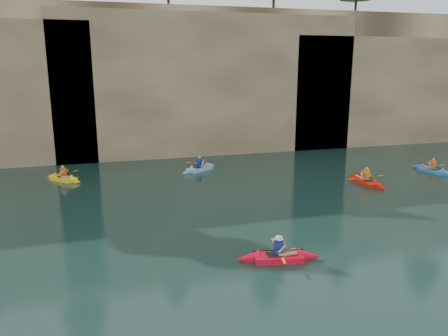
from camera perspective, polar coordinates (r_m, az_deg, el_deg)
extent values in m
plane|color=black|center=(15.44, 12.80, -14.91)|extent=(160.00, 160.00, 0.00)
cube|color=tan|center=(42.35, -6.98, 11.75)|extent=(70.00, 16.00, 12.00)
cube|color=tan|center=(35.53, -1.74, 11.02)|extent=(24.00, 2.40, 11.40)
cube|color=tan|center=(44.93, 24.17, 9.40)|extent=(26.00, 2.40, 9.84)
cube|color=black|center=(34.31, -11.18, 3.79)|extent=(3.50, 1.00, 3.20)
cube|color=black|center=(38.03, 10.36, 5.76)|extent=(5.00, 1.00, 4.50)
cube|color=red|center=(16.91, 7.09, -11.49)|extent=(2.60, 1.24, 0.28)
cone|color=red|center=(17.19, 11.00, -11.21)|extent=(1.01, 0.90, 0.75)
cone|color=red|center=(16.71, 3.06, -11.71)|extent=(1.01, 0.90, 0.75)
cube|color=black|center=(16.84, 6.59, -11.17)|extent=(0.63, 0.56, 0.04)
cube|color=navy|center=(16.75, 7.13, -10.29)|extent=(0.36, 0.27, 0.47)
sphere|color=tan|center=(16.62, 7.16, -9.21)|extent=(0.20, 0.20, 0.20)
cylinder|color=black|center=(16.80, 7.12, -10.61)|extent=(1.96, 0.41, 0.04)
cube|color=orange|center=(17.60, 6.49, -9.43)|extent=(0.16, 0.43, 0.02)
cube|color=orange|center=(16.00, 7.81, -11.91)|extent=(0.16, 0.43, 0.02)
cylinder|color=white|center=(16.60, 7.17, -9.09)|extent=(0.34, 0.34, 0.09)
cube|color=red|center=(28.28, 18.02, -1.71)|extent=(1.04, 2.83, 0.29)
cone|color=red|center=(29.27, 16.45, -1.09)|extent=(0.87, 1.04, 0.80)
cone|color=red|center=(27.31, 19.71, -2.38)|extent=(0.87, 1.04, 0.80)
cube|color=black|center=(28.13, 18.23, -1.56)|extent=(0.54, 0.59, 0.04)
cube|color=orange|center=(28.17, 18.08, -0.88)|extent=(0.26, 0.38, 0.54)
sphere|color=tan|center=(28.08, 18.14, -0.11)|extent=(0.22, 0.22, 0.22)
cylinder|color=black|center=(28.20, 18.06, -1.15)|extent=(0.22, 2.36, 0.04)
cube|color=orange|center=(27.56, 16.30, -1.37)|extent=(0.42, 0.11, 0.02)
cube|color=orange|center=(28.88, 19.75, -0.95)|extent=(0.42, 0.11, 0.02)
cube|color=yellow|center=(29.46, -20.21, -1.31)|extent=(2.18, 2.17, 0.27)
cone|color=yellow|center=(28.67, -18.77, -1.59)|extent=(1.10, 1.10, 0.74)
cone|color=yellow|center=(30.27, -21.58, -1.04)|extent=(1.10, 1.10, 0.74)
cube|color=black|center=(29.55, -20.42, -1.07)|extent=(0.72, 0.72, 0.04)
cube|color=#DF4E12|center=(29.37, -20.27, -0.57)|extent=(0.39, 0.39, 0.50)
sphere|color=tan|center=(29.29, -20.33, 0.11)|extent=(0.21, 0.21, 0.21)
cylinder|color=black|center=(29.40, -20.25, -0.79)|extent=(1.58, 1.56, 0.04)
cube|color=orange|center=(30.04, -18.85, -0.38)|extent=(0.35, 0.36, 0.02)
cube|color=orange|center=(28.78, -21.73, -1.22)|extent=(0.35, 0.36, 0.02)
cube|color=#80AFD7|center=(30.32, -3.23, -0.07)|extent=(2.56, 2.05, 0.28)
cone|color=#80AFD7|center=(31.16, -1.71, 0.33)|extent=(1.17, 1.13, 0.76)
cone|color=#80AFD7|center=(29.49, -4.84, -0.48)|extent=(1.17, 1.13, 0.76)
cube|color=black|center=(30.18, -3.43, 0.08)|extent=(0.72, 0.70, 0.04)
cube|color=navy|center=(30.22, -3.24, 0.68)|extent=(0.41, 0.38, 0.51)
sphere|color=tan|center=(30.14, -3.25, 1.35)|extent=(0.21, 0.21, 0.21)
cylinder|color=black|center=(30.25, -3.24, 0.45)|extent=(1.89, 1.26, 0.04)
cube|color=orange|center=(30.95, -4.61, 0.73)|extent=(0.30, 0.40, 0.02)
cube|color=orange|center=(29.57, -1.81, 0.15)|extent=(0.30, 0.40, 0.02)
cube|color=#397AC3|center=(33.02, 25.56, -0.27)|extent=(1.22, 2.69, 0.27)
cone|color=#397AC3|center=(33.76, 23.93, 0.17)|extent=(0.88, 1.04, 0.72)
cone|color=#397AC3|center=(32.32, 27.25, -0.73)|extent=(0.88, 1.04, 0.72)
cube|color=black|center=(32.91, 25.78, -0.15)|extent=(0.55, 0.62, 0.04)
cube|color=orange|center=(32.94, 25.63, 0.38)|extent=(0.27, 0.36, 0.48)
sphere|color=tan|center=(32.87, 25.69, 0.97)|extent=(0.20, 0.20, 0.20)
cylinder|color=black|center=(32.97, 25.61, 0.19)|extent=(0.43, 2.11, 0.04)
cube|color=orange|center=(32.21, 24.54, 0.01)|extent=(0.43, 0.16, 0.02)
cube|color=orange|center=(33.73, 26.62, 0.36)|extent=(0.43, 0.16, 0.02)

